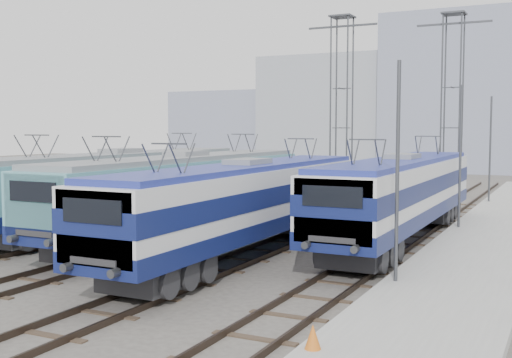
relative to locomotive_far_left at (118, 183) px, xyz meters
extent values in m
plane|color=#514C47|center=(6.75, -8.01, -2.29)|extent=(160.00, 160.00, 0.00)
cube|color=#9E9E99|center=(16.95, -0.01, -2.14)|extent=(4.00, 70.00, 0.30)
cube|color=#10194E|center=(0.00, 0.23, -0.88)|extent=(2.92, 18.44, 0.61)
cube|color=#599DA9|center=(0.00, 0.23, 0.34)|extent=(2.87, 18.44, 1.84)
cube|color=slate|center=(0.00, 0.23, 1.37)|extent=(2.64, 17.70, 0.20)
cube|color=#262628|center=(0.00, -5.92, -1.65)|extent=(2.15, 3.69, 0.69)
cube|color=#262628|center=(0.00, 6.37, -1.65)|extent=(2.15, 3.69, 0.69)
cube|color=#10194E|center=(4.50, -0.82, -0.89)|extent=(2.90, 18.33, 0.61)
cube|color=#599DA9|center=(4.50, -0.82, 0.33)|extent=(2.85, 18.33, 1.83)
cube|color=#599DA9|center=(4.50, -9.63, 0.15)|extent=(2.62, 0.71, 2.08)
cube|color=slate|center=(4.50, -0.82, 1.35)|extent=(2.62, 17.60, 0.20)
cube|color=#262628|center=(4.50, -6.93, -1.66)|extent=(2.14, 3.67, 0.69)
cube|color=#262628|center=(4.50, 5.29, -1.66)|extent=(2.14, 3.67, 0.69)
cube|color=#10194E|center=(9.00, -3.55, -0.94)|extent=(2.80, 17.65, 0.59)
cube|color=silver|center=(9.00, -3.55, 0.24)|extent=(2.75, 17.65, 1.77)
cube|color=#10194E|center=(9.00, -3.55, 0.19)|extent=(2.79, 17.67, 0.69)
cube|color=silver|center=(9.00, -12.03, 0.06)|extent=(2.53, 0.69, 2.00)
cube|color=navy|center=(9.00, -3.55, 1.22)|extent=(2.53, 16.95, 0.20)
cube|color=#262628|center=(9.00, -9.43, -1.67)|extent=(2.06, 3.53, 0.66)
cube|color=#262628|center=(9.00, 2.33, -1.67)|extent=(2.06, 3.53, 0.66)
cube|color=#10194E|center=(13.50, 2.35, -0.92)|extent=(2.84, 17.95, 0.60)
cube|color=silver|center=(13.50, 2.35, 0.28)|extent=(2.79, 17.95, 1.80)
cube|color=#10194E|center=(13.50, 2.35, 0.23)|extent=(2.83, 17.97, 0.70)
cube|color=silver|center=(13.50, -6.28, 0.10)|extent=(2.57, 0.70, 2.03)
cube|color=navy|center=(13.50, 2.35, 1.28)|extent=(2.57, 17.23, 0.20)
cube|color=#262628|center=(13.50, -3.63, -1.66)|extent=(2.09, 3.59, 0.67)
cube|color=#262628|center=(13.50, 8.33, -1.66)|extent=(2.09, 3.59, 0.67)
cylinder|color=#3F4247|center=(6.20, 13.44, 3.71)|extent=(0.10, 0.10, 12.00)
cylinder|color=#3F4247|center=(7.30, 13.44, 3.71)|extent=(0.10, 0.10, 12.00)
cylinder|color=#3F4247|center=(6.20, 14.54, 3.71)|extent=(0.10, 0.10, 12.00)
cylinder|color=#3F4247|center=(7.30, 14.54, 3.71)|extent=(0.10, 0.10, 12.00)
cube|color=#3F4247|center=(6.75, 13.99, 9.11)|extent=(4.50, 0.12, 0.12)
cylinder|color=#3F4247|center=(12.70, 15.44, 3.71)|extent=(0.10, 0.10, 12.00)
cylinder|color=#3F4247|center=(13.80, 15.44, 3.71)|extent=(0.10, 0.10, 12.00)
cylinder|color=#3F4247|center=(12.70, 16.54, 3.71)|extent=(0.10, 0.10, 12.00)
cylinder|color=#3F4247|center=(13.80, 16.54, 3.71)|extent=(0.10, 0.10, 12.00)
cube|color=#3F4247|center=(13.25, 15.99, 9.11)|extent=(4.50, 0.12, 0.12)
cylinder|color=#3F4247|center=(15.35, -6.01, 1.21)|extent=(0.12, 0.12, 7.00)
cylinder|color=#3F4247|center=(15.35, 5.99, 1.21)|extent=(0.12, 0.12, 7.00)
cylinder|color=#3F4247|center=(15.35, 17.99, 1.21)|extent=(0.12, 0.12, 7.00)
cone|color=#CC641A|center=(15.30, -12.84, -1.73)|extent=(0.35, 0.35, 0.53)
cube|color=#9096A0|center=(-7.25, 53.99, 4.71)|extent=(18.00, 12.00, 14.00)
cube|color=gray|center=(10.75, 53.99, 6.71)|extent=(22.00, 14.00, 18.00)
cube|color=gray|center=(-23.25, 53.99, 2.71)|extent=(14.00, 10.00, 10.00)
camera|label=1|loc=(20.10, -25.24, 2.67)|focal=45.00mm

